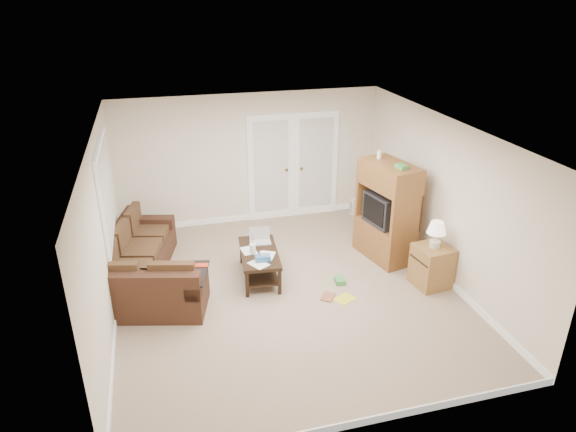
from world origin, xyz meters
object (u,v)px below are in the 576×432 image
object	(u,v)px
sectional_sofa	(142,271)
side_cabinet	(432,263)
tv_armoire	(387,211)
coffee_table	(260,263)

from	to	relation	value
sectional_sofa	side_cabinet	size ratio (longest dim) A/B	2.59
sectional_sofa	side_cabinet	bearing A→B (deg)	0.60
side_cabinet	sectional_sofa	bearing A→B (deg)	158.77
tv_armoire	sectional_sofa	bearing A→B (deg)	167.56
coffee_table	side_cabinet	xyz separation A→B (m)	(2.51, -0.91, 0.13)
coffee_table	side_cabinet	size ratio (longest dim) A/B	1.11
sectional_sofa	coffee_table	xyz separation A→B (m)	(1.80, -0.14, -0.04)
coffee_table	side_cabinet	distance (m)	2.67
sectional_sofa	coffee_table	distance (m)	1.80
sectional_sofa	tv_armoire	distance (m)	4.03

